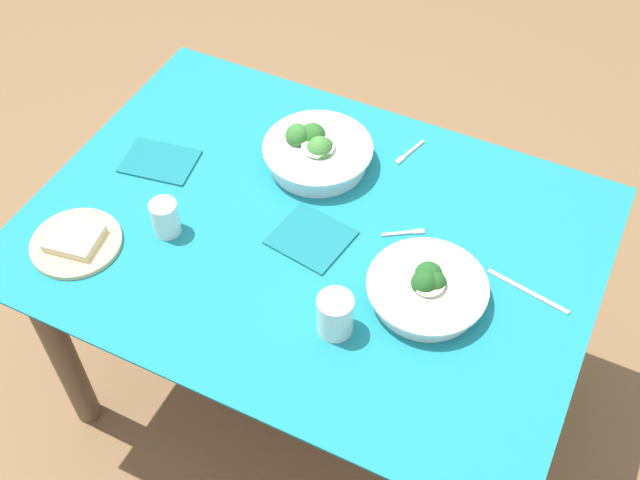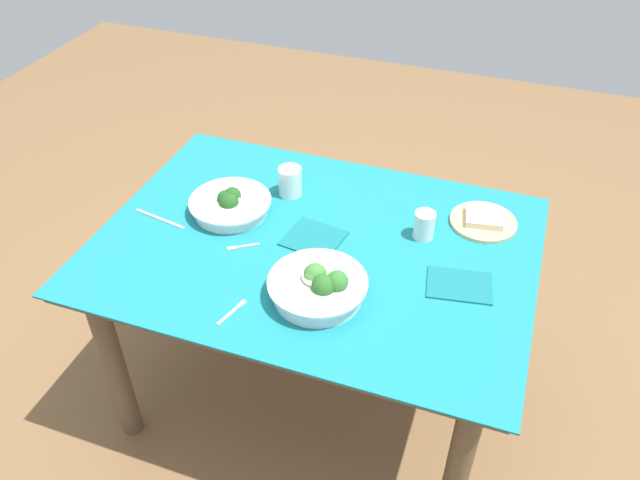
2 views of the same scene
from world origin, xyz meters
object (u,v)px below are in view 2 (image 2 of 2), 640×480
object	(u,v)px
fork_by_near_bowl	(242,247)
napkin_folded_upper	(459,285)
fork_by_far_bowl	(233,311)
broccoli_bowl_near	(319,286)
broccoli_bowl_far	(230,204)
bread_side_plate	(483,220)
water_glass_side	(424,225)
table_knife_left	(160,219)
water_glass_center	(290,181)
napkin_folded_lower	(314,238)

from	to	relation	value
fork_by_near_bowl	napkin_folded_upper	world-z (taller)	napkin_folded_upper
fork_by_far_bowl	broccoli_bowl_near	bearing A→B (deg)	-39.10
broccoli_bowl_far	bread_side_plate	xyz separation A→B (m)	(0.78, 0.21, -0.02)
fork_by_far_bowl	bread_side_plate	bearing A→B (deg)	-26.25
broccoli_bowl_near	bread_side_plate	xyz separation A→B (m)	(0.38, 0.49, -0.03)
broccoli_bowl_near	bread_side_plate	world-z (taller)	broccoli_bowl_near
water_glass_side	broccoli_bowl_near	bearing A→B (deg)	-121.02
broccoli_bowl_far	table_knife_left	world-z (taller)	broccoli_bowl_far
fork_by_near_bowl	table_knife_left	size ratio (longest dim) A/B	0.46
fork_by_near_bowl	napkin_folded_upper	xyz separation A→B (m)	(0.65, 0.05, 0.00)
bread_side_plate	napkin_folded_upper	distance (m)	0.32
broccoli_bowl_far	broccoli_bowl_near	world-z (taller)	broccoli_bowl_near
broccoli_bowl_near	water_glass_center	bearing A→B (deg)	120.45
water_glass_side	napkin_folded_lower	bearing A→B (deg)	-158.22
broccoli_bowl_near	napkin_folded_lower	world-z (taller)	broccoli_bowl_near
fork_by_near_bowl	water_glass_side	bearing A→B (deg)	171.86
fork_by_far_bowl	fork_by_near_bowl	xyz separation A→B (m)	(-0.09, 0.26, 0.00)
water_glass_center	fork_by_near_bowl	world-z (taller)	water_glass_center
water_glass_center	napkin_folded_lower	world-z (taller)	water_glass_center
bread_side_plate	water_glass_center	distance (m)	0.64
fork_by_near_bowl	napkin_folded_upper	size ratio (longest dim) A/B	0.50
napkin_folded_upper	napkin_folded_lower	size ratio (longest dim) A/B	1.08
water_glass_center	table_knife_left	distance (m)	0.44
napkin_folded_upper	broccoli_bowl_near	bearing A→B (deg)	-154.39
broccoli_bowl_near	water_glass_side	distance (m)	0.42
bread_side_plate	napkin_folded_lower	bearing A→B (deg)	-152.00
bread_side_plate	table_knife_left	distance (m)	1.04
bread_side_plate	table_knife_left	world-z (taller)	bread_side_plate
fork_by_far_bowl	fork_by_near_bowl	world-z (taller)	same
fork_by_far_bowl	fork_by_near_bowl	size ratio (longest dim) A/B	1.21
table_knife_left	napkin_folded_lower	distance (m)	0.51
table_knife_left	fork_by_near_bowl	bearing A→B (deg)	3.20
napkin_folded_lower	water_glass_side	bearing A→B (deg)	21.78
bread_side_plate	fork_by_far_bowl	bearing A→B (deg)	-132.95
bread_side_plate	table_knife_left	size ratio (longest dim) A/B	1.07
fork_by_near_bowl	table_knife_left	world-z (taller)	same
broccoli_bowl_far	water_glass_side	size ratio (longest dim) A/B	2.97
water_glass_center	napkin_folded_lower	distance (m)	0.26
napkin_folded_lower	table_knife_left	bearing A→B (deg)	-171.99
table_knife_left	napkin_folded_upper	distance (m)	0.96
fork_by_far_bowl	broccoli_bowl_far	bearing A→B (deg)	43.09
fork_by_far_bowl	napkin_folded_upper	size ratio (longest dim) A/B	0.60
broccoli_bowl_near	napkin_folded_lower	bearing A→B (deg)	113.13
bread_side_plate	napkin_folded_lower	world-z (taller)	bread_side_plate
water_glass_side	fork_by_near_bowl	distance (m)	0.56
bread_side_plate	broccoli_bowl_near	bearing A→B (deg)	-128.03
broccoli_bowl_near	fork_by_far_bowl	world-z (taller)	broccoli_bowl_near
table_knife_left	bread_side_plate	bearing A→B (deg)	29.02
broccoli_bowl_far	fork_by_far_bowl	world-z (taller)	broccoli_bowl_far
water_glass_side	napkin_folded_upper	size ratio (longest dim) A/B	0.49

